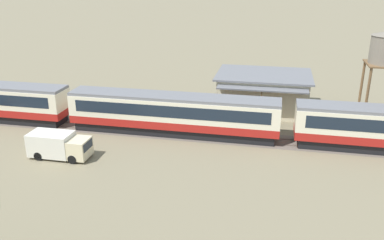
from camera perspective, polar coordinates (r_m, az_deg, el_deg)
The scene contains 5 objects.
ground_plane at distance 42.86m, azimuth -7.54°, elevation -1.61°, with size 600.00×600.00×0.00m, color #7A7056.
passenger_train at distance 41.21m, azimuth -2.34°, elevation 1.05°, with size 67.33×3.16×4.12m.
railway_track at distance 41.52m, azimuth 1.03°, elevation -2.16°, with size 112.17×3.60×0.04m.
station_building at distance 49.27m, azimuth 9.95°, elevation 3.95°, with size 11.01×9.44×4.42m.
delivery_truck_cream at distance 38.27m, azimuth -18.21°, elevation -3.36°, with size 5.46×2.21×2.29m.
Camera 1 is at (13.62, -37.39, 15.94)m, focal length 38.00 mm.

